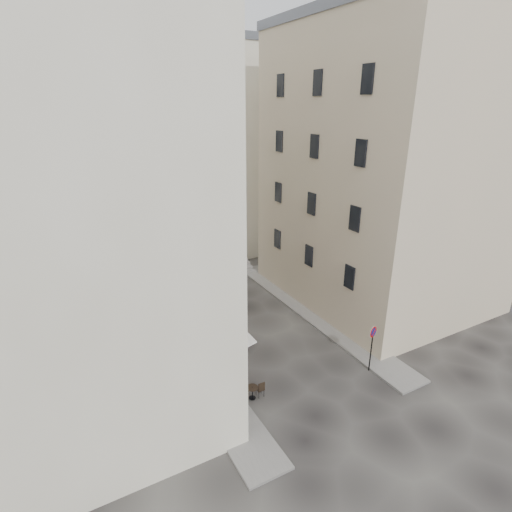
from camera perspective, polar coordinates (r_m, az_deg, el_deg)
ground at (r=23.60m, az=3.12°, el=-13.64°), size 90.00×90.00×0.00m
sidewalk_left at (r=25.10m, az=-10.82°, el=-11.55°), size 2.00×22.00×0.12m
sidewalk_right at (r=27.87m, az=7.85°, el=-7.86°), size 2.00×18.00×0.12m
building_left at (r=19.70m, az=-28.95°, el=9.42°), size 12.20×16.20×20.60m
building_right at (r=29.17m, az=17.96°, el=11.89°), size 12.20×14.20×18.60m
building_back at (r=36.91m, az=-14.06°, el=13.95°), size 18.20×10.20×18.60m
cafe_storefront at (r=21.75m, az=-8.14°, el=-11.22°), size 1.74×7.30×3.50m
stone_steps at (r=33.45m, az=-8.18°, el=-2.17°), size 9.00×3.15×0.80m
bollard_near at (r=21.31m, az=-3.16°, el=-16.18°), size 0.12×0.12×0.98m
bollard_mid at (r=23.97m, az=-6.85°, el=-11.66°), size 0.12×0.12×0.98m
bollard_far at (r=26.83m, az=-9.69°, el=-8.04°), size 0.12×0.12×0.98m
no_parking_sign at (r=22.01m, az=16.30°, el=-11.44°), size 0.59×0.21×2.68m
bistro_table_a at (r=20.27m, az=-0.59°, el=-18.74°), size 1.20×0.56×0.84m
bistro_table_b at (r=22.36m, az=-2.97°, el=-14.49°), size 1.18×0.55×0.83m
bistro_table_c at (r=22.81m, az=-6.22°, el=-13.67°), size 1.30×0.61×0.92m
bistro_table_d at (r=24.32m, az=-5.51°, el=-11.32°), size 1.23×0.58×0.86m
bistro_table_e at (r=26.01m, az=-8.56°, el=-9.21°), size 1.19×0.56×0.84m
pedestrian at (r=24.33m, az=-7.41°, el=-10.01°), size 0.82×0.73×1.88m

